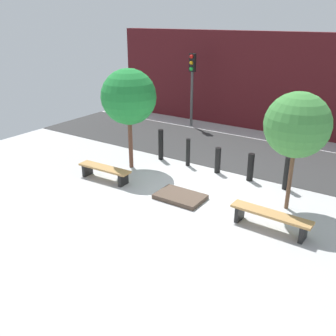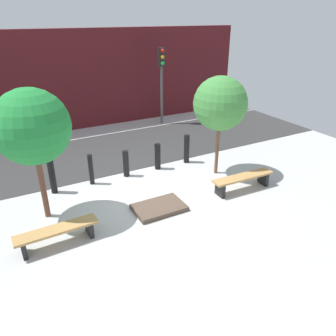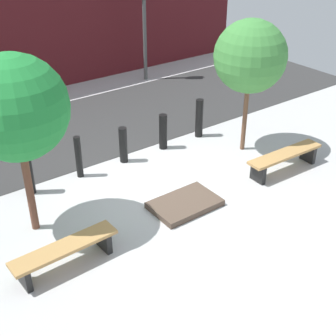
{
  "view_description": "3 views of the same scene",
  "coord_description": "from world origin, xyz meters",
  "px_view_note": "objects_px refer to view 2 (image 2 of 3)",
  "views": [
    {
      "loc": [
        4.94,
        -8.73,
        4.75
      ],
      "look_at": [
        -0.4,
        -0.75,
        0.85
      ],
      "focal_mm": 40.0,
      "sensor_mm": 36.0,
      "label": 1
    },
    {
      "loc": [
        -3.32,
        -7.33,
        4.71
      ],
      "look_at": [
        0.27,
        -0.74,
        1.16
      ],
      "focal_mm": 35.0,
      "sensor_mm": 36.0,
      "label": 2
    },
    {
      "loc": [
        -4.8,
        -6.68,
        5.3
      ],
      "look_at": [
        -0.36,
        -0.66,
        0.97
      ],
      "focal_mm": 50.0,
      "sensor_mm": 36.0,
      "label": 3
    }
  ],
  "objects_px": {
    "tree_behind_right_bench": "(220,104)",
    "bollard_right": "(158,157)",
    "planter_bed": "(159,208)",
    "bollard_far_right": "(187,149)",
    "bollard_far_left": "(52,176)",
    "bench_right": "(243,180)",
    "bollard_center": "(126,164)",
    "bollard_left": "(91,170)",
    "tree_behind_left_bench": "(32,127)",
    "traffic_light_mid_west": "(162,72)",
    "bench_left": "(57,233)"
  },
  "relations": [
    {
      "from": "tree_behind_right_bench",
      "to": "bollard_right",
      "type": "distance_m",
      "value": 2.66
    },
    {
      "from": "planter_bed",
      "to": "bollard_far_right",
      "type": "height_order",
      "value": "bollard_far_right"
    },
    {
      "from": "bollard_far_left",
      "to": "planter_bed",
      "type": "bearing_deg",
      "value": -45.48
    },
    {
      "from": "bench_right",
      "to": "bollard_center",
      "type": "height_order",
      "value": "bollard_center"
    },
    {
      "from": "bench_right",
      "to": "bollard_left",
      "type": "xyz_separation_m",
      "value": [
        -3.77,
        2.48,
        0.15
      ]
    },
    {
      "from": "bollard_center",
      "to": "bollard_right",
      "type": "xyz_separation_m",
      "value": [
        1.12,
        0.0,
        0.01
      ]
    },
    {
      "from": "tree_behind_left_bench",
      "to": "bollard_far_right",
      "type": "bearing_deg",
      "value": 13.53
    },
    {
      "from": "bollard_center",
      "to": "bollard_far_right",
      "type": "height_order",
      "value": "bollard_far_right"
    },
    {
      "from": "tree_behind_left_bench",
      "to": "traffic_light_mid_west",
      "type": "bearing_deg",
      "value": 41.79
    },
    {
      "from": "bollard_right",
      "to": "bench_right",
      "type": "bearing_deg",
      "value": -58.46
    },
    {
      "from": "bollard_left",
      "to": "bollard_center",
      "type": "xyz_separation_m",
      "value": [
        1.12,
        0.0,
        -0.05
      ]
    },
    {
      "from": "bench_left",
      "to": "bollard_far_left",
      "type": "distance_m",
      "value": 2.52
    },
    {
      "from": "bench_right",
      "to": "planter_bed",
      "type": "relative_size",
      "value": 1.46
    },
    {
      "from": "bollard_far_left",
      "to": "bench_left",
      "type": "bearing_deg",
      "value": -99.18
    },
    {
      "from": "planter_bed",
      "to": "tree_behind_right_bench",
      "type": "relative_size",
      "value": 0.43
    },
    {
      "from": "bench_right",
      "to": "bollard_far_right",
      "type": "height_order",
      "value": "bollard_far_right"
    },
    {
      "from": "bench_left",
      "to": "bollard_left",
      "type": "bearing_deg",
      "value": 56.46
    },
    {
      "from": "bench_left",
      "to": "planter_bed",
      "type": "height_order",
      "value": "bench_left"
    },
    {
      "from": "bollard_center",
      "to": "traffic_light_mid_west",
      "type": "xyz_separation_m",
      "value": [
        3.59,
        4.39,
        1.93
      ]
    },
    {
      "from": "planter_bed",
      "to": "traffic_light_mid_west",
      "type": "bearing_deg",
      "value": 61.75
    },
    {
      "from": "bench_right",
      "to": "bollard_left",
      "type": "bearing_deg",
      "value": 148.62
    },
    {
      "from": "planter_bed",
      "to": "bollard_far_left",
      "type": "xyz_separation_m",
      "value": [
        -2.24,
        2.28,
        0.48
      ]
    },
    {
      "from": "bollard_far_right",
      "to": "bollard_right",
      "type": "bearing_deg",
      "value": 180.0
    },
    {
      "from": "bench_right",
      "to": "traffic_light_mid_west",
      "type": "xyz_separation_m",
      "value": [
        0.94,
        6.87,
        2.03
      ]
    },
    {
      "from": "bollard_far_left",
      "to": "bench_right",
      "type": "bearing_deg",
      "value": -26.91
    },
    {
      "from": "bench_right",
      "to": "bollard_left",
      "type": "distance_m",
      "value": 4.51
    },
    {
      "from": "bollard_right",
      "to": "traffic_light_mid_west",
      "type": "distance_m",
      "value": 5.39
    },
    {
      "from": "tree_behind_right_bench",
      "to": "bollard_center",
      "type": "relative_size",
      "value": 3.64
    },
    {
      "from": "traffic_light_mid_west",
      "to": "bollard_center",
      "type": "bearing_deg",
      "value": -129.23
    },
    {
      "from": "tree_behind_right_bench",
      "to": "bollard_center",
      "type": "distance_m",
      "value": 3.44
    },
    {
      "from": "bollard_far_right",
      "to": "bollard_left",
      "type": "bearing_deg",
      "value": 180.0
    },
    {
      "from": "tree_behind_left_bench",
      "to": "traffic_light_mid_west",
      "type": "distance_m",
      "value": 8.36
    },
    {
      "from": "bollard_right",
      "to": "bollard_far_right",
      "type": "xyz_separation_m",
      "value": [
        1.12,
        0.0,
        0.06
      ]
    },
    {
      "from": "bench_right",
      "to": "bollard_far_right",
      "type": "bearing_deg",
      "value": 101.18
    },
    {
      "from": "bollard_far_left",
      "to": "bollard_center",
      "type": "xyz_separation_m",
      "value": [
        2.24,
        0.0,
        -0.12
      ]
    },
    {
      "from": "tree_behind_left_bench",
      "to": "bollard_right",
      "type": "bearing_deg",
      "value": 17.35
    },
    {
      "from": "tree_behind_right_bench",
      "to": "traffic_light_mid_west",
      "type": "height_order",
      "value": "traffic_light_mid_west"
    },
    {
      "from": "planter_bed",
      "to": "tree_behind_right_bench",
      "type": "distance_m",
      "value": 3.63
    },
    {
      "from": "bollard_center",
      "to": "bench_left",
      "type": "bearing_deg",
      "value": -136.82
    },
    {
      "from": "bench_right",
      "to": "planter_bed",
      "type": "xyz_separation_m",
      "value": [
        -2.64,
        0.2,
        -0.27
      ]
    },
    {
      "from": "traffic_light_mid_west",
      "to": "tree_behind_left_bench",
      "type": "bearing_deg",
      "value": -138.21
    },
    {
      "from": "bench_right",
      "to": "bollard_far_left",
      "type": "xyz_separation_m",
      "value": [
        -4.89,
        2.48,
        0.21
      ]
    },
    {
      "from": "bollard_right",
      "to": "bench_left",
      "type": "bearing_deg",
      "value": -146.62
    },
    {
      "from": "bollard_right",
      "to": "bollard_far_right",
      "type": "distance_m",
      "value": 1.12
    },
    {
      "from": "bollard_left",
      "to": "bollard_center",
      "type": "relative_size",
      "value": 1.12
    },
    {
      "from": "planter_bed",
      "to": "bollard_center",
      "type": "distance_m",
      "value": 2.31
    },
    {
      "from": "bollard_far_left",
      "to": "bollard_left",
      "type": "distance_m",
      "value": 1.12
    },
    {
      "from": "traffic_light_mid_west",
      "to": "bollard_far_right",
      "type": "bearing_deg",
      "value": -107.0
    },
    {
      "from": "bench_right",
      "to": "bollard_left",
      "type": "height_order",
      "value": "bollard_left"
    },
    {
      "from": "bollard_left",
      "to": "bollard_right",
      "type": "relative_size",
      "value": 1.09
    }
  ]
}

